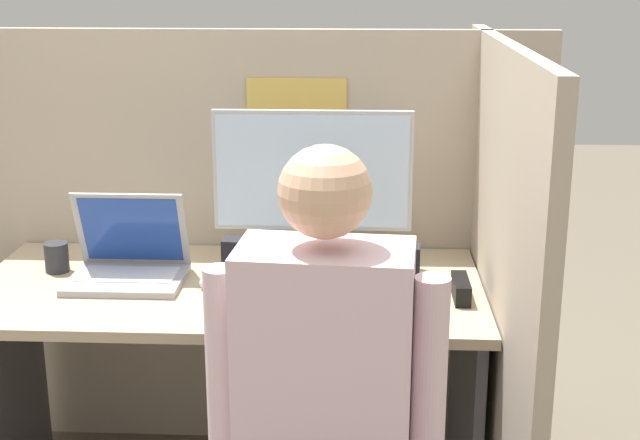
{
  "coord_description": "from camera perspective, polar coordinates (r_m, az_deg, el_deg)",
  "views": [
    {
      "loc": [
        0.38,
        -2.05,
        1.61
      ],
      "look_at": [
        0.27,
        0.18,
        0.96
      ],
      "focal_mm": 50.0,
      "sensor_mm": 36.0,
      "label": 1
    }
  ],
  "objects": [
    {
      "name": "cubicle_panel_right",
      "position": [
        2.53,
        11.16,
        -4.99
      ],
      "size": [
        0.04,
        1.36,
        1.4
      ],
      "color": "tan",
      "rests_on": "ground"
    },
    {
      "name": "desk",
      "position": [
        2.66,
        -5.78,
        -7.53
      ],
      "size": [
        1.47,
        0.72,
        0.71
      ],
      "color": "tan",
      "rests_on": "ground"
    },
    {
      "name": "stapler",
      "position": [
        2.5,
        9.0,
        -4.37
      ],
      "size": [
        0.04,
        0.15,
        0.06
      ],
      "color": "black",
      "rests_on": "desk"
    },
    {
      "name": "carrot_toy",
      "position": [
        2.45,
        -7.02,
        -4.98
      ],
      "size": [
        0.04,
        0.15,
        0.04
      ],
      "color": "orange",
      "rests_on": "desk"
    },
    {
      "name": "person",
      "position": [
        1.78,
        0.35,
        -12.78
      ],
      "size": [
        0.48,
        0.41,
        1.28
      ],
      "color": "black",
      "rests_on": "ground"
    },
    {
      "name": "monitor",
      "position": [
        2.66,
        -0.48,
        2.77
      ],
      "size": [
        0.6,
        0.2,
        0.42
      ],
      "color": "#B2B2B7",
      "rests_on": "paper_box"
    },
    {
      "name": "laptop",
      "position": [
        2.66,
        -12.17,
        -2.76
      ],
      "size": [
        0.33,
        0.26,
        0.26
      ],
      "color": "#99999E",
      "rests_on": "desk"
    },
    {
      "name": "pen_cup",
      "position": [
        2.79,
        -16.5,
        -2.3
      ],
      "size": [
        0.07,
        0.07,
        0.09
      ],
      "color": "#28282D",
      "rests_on": "desk"
    },
    {
      "name": "paper_box",
      "position": [
        2.73,
        -0.47,
        -2.28
      ],
      "size": [
        0.32,
        0.21,
        0.06
      ],
      "color": "#236BAD",
      "rests_on": "desk"
    },
    {
      "name": "mouse",
      "position": [
        2.56,
        -7.03,
        -4.03
      ],
      "size": [
        0.06,
        0.05,
        0.04
      ],
      "color": "silver",
      "rests_on": "desk"
    },
    {
      "name": "cubicle_panel_back",
      "position": [
        2.96,
        -4.75,
        -1.52
      ],
      "size": [
        1.97,
        0.05,
        1.4
      ],
      "color": "tan",
      "rests_on": "ground"
    }
  ]
}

